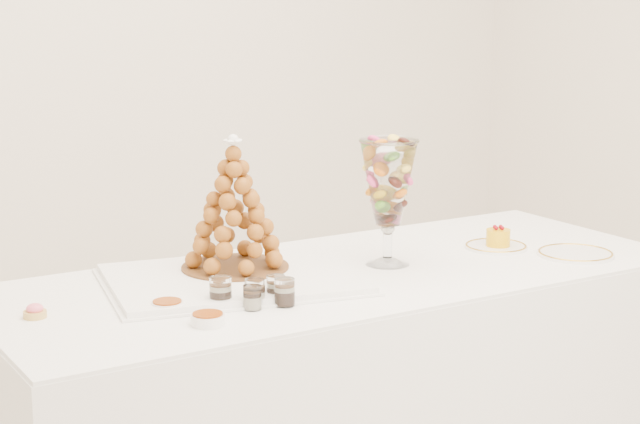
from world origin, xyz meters
TOP-DOWN VIEW (x-y plane):
  - buffet_table at (-0.01, 0.11)m, footprint 2.06×0.88m
  - lace_tray at (-0.33, 0.18)m, footprint 0.76×0.64m
  - macaron_vase at (0.15, 0.11)m, footprint 0.17×0.17m
  - cake_plate at (0.55, 0.08)m, footprint 0.19×0.19m
  - spare_plate at (0.69, -0.12)m, footprint 0.23×0.23m
  - pink_tart at (-0.89, 0.17)m, footprint 0.06×0.06m
  - verrine_a at (-0.46, 0.00)m, footprint 0.07×0.07m
  - verrine_b at (-0.39, -0.04)m, footprint 0.06×0.06m
  - verrine_c at (-0.32, -0.03)m, footprint 0.06×0.06m
  - verrine_d at (-0.41, -0.07)m, footprint 0.06×0.06m
  - verrine_e at (-0.32, -0.08)m, footprint 0.06×0.06m
  - ramekin_back at (-0.60, 0.03)m, footprint 0.08×0.08m
  - ramekin_front at (-0.56, -0.12)m, footprint 0.08×0.08m
  - croquembouche at (-0.29, 0.24)m, footprint 0.30×0.30m
  - mousse_cake at (0.55, 0.08)m, footprint 0.08×0.08m

SIDE VIEW (x-z plane):
  - buffet_table at x=-0.01m, z-range 0.00..0.78m
  - cake_plate at x=0.55m, z-range 0.78..0.78m
  - spare_plate at x=0.69m, z-range 0.78..0.79m
  - lace_tray at x=-0.33m, z-range 0.78..0.80m
  - ramekin_back at x=-0.60m, z-range 0.78..0.80m
  - ramekin_front at x=-0.56m, z-range 0.78..0.80m
  - pink_tart at x=-0.89m, z-range 0.77..0.81m
  - verrine_d at x=-0.41m, z-range 0.78..0.84m
  - verrine_c at x=-0.32m, z-range 0.78..0.84m
  - verrine_b at x=-0.39m, z-range 0.78..0.85m
  - verrine_e at x=-0.32m, z-range 0.78..0.85m
  - mousse_cake at x=0.55m, z-range 0.78..0.84m
  - verrine_a at x=-0.46m, z-range 0.78..0.85m
  - croquembouche at x=-0.29m, z-range 0.79..1.17m
  - macaron_vase at x=0.15m, z-range 0.83..1.20m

